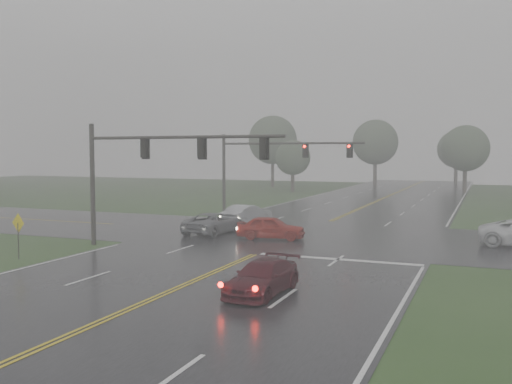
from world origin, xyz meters
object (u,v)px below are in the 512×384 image
at_px(signal_gantry_near, 146,161).
at_px(car_grey, 214,234).
at_px(signal_gantry_far, 265,158).
at_px(sedan_red, 271,239).
at_px(sedan_silver, 247,225).
at_px(sedan_maroon, 262,294).

bearing_deg(signal_gantry_near, car_grey, 82.04).
relative_size(car_grey, signal_gantry_far, 0.41).
bearing_deg(sedan_red, signal_gantry_near, 127.87).
bearing_deg(sedan_silver, signal_gantry_far, -67.89).
bearing_deg(signal_gantry_far, sedan_maroon, -68.86).
relative_size(sedan_red, sedan_silver, 0.92).
bearing_deg(car_grey, sedan_red, 174.74).
bearing_deg(car_grey, signal_gantry_near, 86.55).
height_order(sedan_silver, signal_gantry_near, signal_gantry_near).
bearing_deg(signal_gantry_far, signal_gantry_near, -90.56).
xyz_separation_m(sedan_silver, signal_gantry_far, (-1.05, 6.37, 4.98)).
bearing_deg(sedan_silver, signal_gantry_near, 96.72).
relative_size(sedan_red, signal_gantry_near, 0.35).
bearing_deg(sedan_maroon, signal_gantry_far, 114.41).
relative_size(car_grey, signal_gantry_near, 0.42).
xyz_separation_m(sedan_maroon, sedan_silver, (-8.76, 19.01, 0.00)).
bearing_deg(sedan_silver, sedan_red, 138.11).
height_order(car_grey, signal_gantry_near, signal_gantry_near).
height_order(sedan_silver, signal_gantry_far, signal_gantry_far).
xyz_separation_m(car_grey, signal_gantry_near, (-0.93, -6.69, 5.02)).
xyz_separation_m(sedan_red, sedan_silver, (-4.13, 5.81, 0.00)).
height_order(sedan_red, car_grey, sedan_red).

